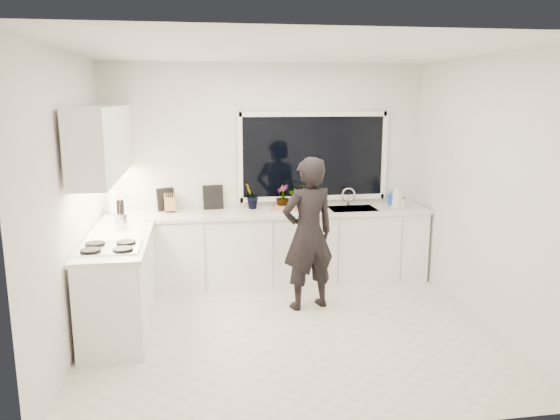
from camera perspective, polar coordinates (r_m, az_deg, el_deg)
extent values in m
cube|color=beige|center=(5.59, 1.01, -12.56)|extent=(4.00, 3.50, 0.02)
cube|color=white|center=(6.90, -1.47, 3.91)|extent=(4.00, 0.02, 2.70)
cube|color=white|center=(5.22, -21.20, 0.59)|extent=(0.02, 3.50, 2.70)
cube|color=white|center=(5.86, 20.81, 1.76)|extent=(0.02, 3.50, 2.70)
cube|color=white|center=(5.11, 1.13, 16.47)|extent=(4.00, 3.50, 0.02)
cube|color=black|center=(6.94, 3.50, 5.60)|extent=(1.80, 0.02, 1.00)
cube|color=white|center=(6.78, -1.09, -4.09)|extent=(3.92, 0.58, 0.88)
cube|color=white|center=(5.73, -16.45, -7.59)|extent=(0.58, 1.60, 0.88)
cube|color=silver|center=(6.66, -1.09, -0.30)|extent=(3.94, 0.62, 0.04)
cube|color=silver|center=(5.60, -16.72, -3.14)|extent=(0.62, 1.60, 0.04)
cube|color=white|center=(5.80, -18.00, 6.83)|extent=(0.34, 2.10, 0.70)
cube|color=silver|center=(6.89, 7.58, -0.24)|extent=(0.58, 0.42, 0.14)
cylinder|color=silver|center=(7.05, 7.15, 1.36)|extent=(0.03, 0.03, 0.22)
cube|color=black|center=(5.26, -17.46, -3.74)|extent=(0.56, 0.48, 0.03)
imported|color=black|center=(5.91, 2.97, -2.51)|extent=(0.70, 0.55, 1.67)
cube|color=#B7B6BB|center=(6.68, 1.33, 0.03)|extent=(0.58, 0.50, 0.03)
cube|color=red|center=(6.67, 1.33, 0.18)|extent=(0.53, 0.44, 0.01)
cylinder|color=blue|center=(7.21, 11.75, 1.06)|extent=(0.15, 0.15, 0.13)
cylinder|color=white|center=(6.75, -16.98, 0.64)|extent=(0.13, 0.13, 0.26)
cube|color=#9B7A48|center=(6.73, -11.43, 0.72)|extent=(0.14, 0.11, 0.22)
cylinder|color=#B7B7BC|center=(6.01, -16.27, -1.13)|extent=(0.14, 0.14, 0.16)
cube|color=black|center=(6.83, -11.85, 1.11)|extent=(0.21, 0.10, 0.28)
cube|color=black|center=(6.82, -7.00, 1.35)|extent=(0.25, 0.05, 0.30)
imported|color=#26662D|center=(6.77, -3.00, 1.45)|extent=(0.23, 0.23, 0.32)
imported|color=#26662D|center=(6.82, 0.26, 1.42)|extent=(0.22, 0.22, 0.30)
imported|color=#26662D|center=(6.85, 1.93, 1.50)|extent=(0.33, 0.30, 0.30)
imported|color=#D8BF66|center=(6.88, 12.13, 1.36)|extent=(0.18, 0.18, 0.32)
imported|color=#D8BF66|center=(6.91, 12.52, 0.85)|extent=(0.12, 0.12, 0.20)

